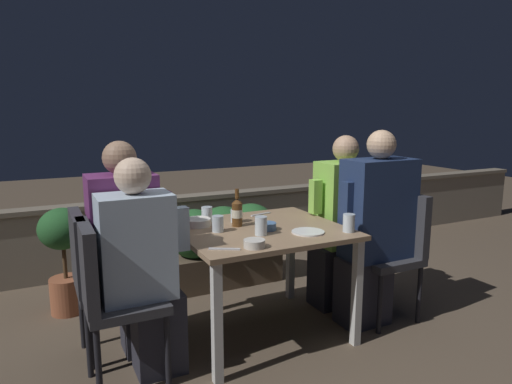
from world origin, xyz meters
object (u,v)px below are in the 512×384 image
object	(u,v)px
chair_right_near	(395,243)
chair_left_near	(107,288)
person_blue_shirt	(144,269)
person_purple_stripe	(130,249)
potted_plant	(64,250)
chair_right_far	(360,232)
chair_left_far	(97,272)
beer_bottle	(237,212)
person_navy_jumper	(374,229)
person_green_blouse	(340,221)

from	to	relation	value
chair_right_near	chair_left_near	bearing A→B (deg)	178.85
person_blue_shirt	person_purple_stripe	bearing A→B (deg)	93.62
person_purple_stripe	potted_plant	distance (m)	0.84
person_purple_stripe	chair_right_far	xyz separation A→B (m)	(1.71, 0.02, -0.11)
chair_left_near	person_blue_shirt	world-z (taller)	person_blue_shirt
chair_left_far	person_purple_stripe	distance (m)	0.22
beer_bottle	person_blue_shirt	bearing A→B (deg)	-159.09
person_navy_jumper	chair_right_far	xyz separation A→B (m)	(0.16, 0.34, -0.12)
person_navy_jumper	person_blue_shirt	bearing A→B (deg)	178.56
chair_right_far	person_green_blouse	distance (m)	0.22
chair_right_near	person_green_blouse	world-z (taller)	person_green_blouse
chair_right_far	chair_right_near	bearing A→B (deg)	-85.08
person_blue_shirt	chair_right_near	distance (m)	1.73
chair_left_near	person_navy_jumper	xyz separation A→B (m)	(1.73, -0.04, 0.12)
beer_bottle	potted_plant	bearing A→B (deg)	142.11
chair_right_near	person_green_blouse	size ratio (longest dim) A/B	0.70
person_green_blouse	chair_right_near	bearing A→B (deg)	-56.57
beer_bottle	chair_left_far	bearing A→B (deg)	178.52
chair_left_far	chair_right_near	distance (m)	1.96
person_blue_shirt	potted_plant	world-z (taller)	person_blue_shirt
person_navy_jumper	person_purple_stripe	bearing A→B (deg)	168.60
chair_right_near	potted_plant	distance (m)	2.32
chair_left_near	person_navy_jumper	distance (m)	1.73
chair_left_far	person_purple_stripe	world-z (taller)	person_purple_stripe
beer_bottle	potted_plant	size ratio (longest dim) A/B	0.32
chair_right_near	beer_bottle	bearing A→B (deg)	164.76
chair_left_far	chair_right_near	world-z (taller)	same
chair_left_near	chair_left_far	world-z (taller)	same
chair_left_near	beer_bottle	size ratio (longest dim) A/B	3.64
person_navy_jumper	beer_bottle	xyz separation A→B (m)	(-0.87, 0.29, 0.14)
chair_left_far	person_navy_jumper	size ratio (longest dim) A/B	0.67
person_navy_jumper	beer_bottle	distance (m)	0.93
person_purple_stripe	potted_plant	xyz separation A→B (m)	(-0.32, 0.75, -0.17)
chair_left_far	potted_plant	distance (m)	0.77
chair_left_near	chair_right_near	distance (m)	1.92
chair_left_near	person_purple_stripe	world-z (taller)	person_purple_stripe
chair_left_near	chair_left_far	distance (m)	0.27
chair_left_far	chair_right_near	size ratio (longest dim) A/B	1.00
person_blue_shirt	beer_bottle	xyz separation A→B (m)	(0.66, 0.25, 0.19)
person_blue_shirt	chair_right_far	xyz separation A→B (m)	(1.69, 0.30, -0.07)
chair_left_far	chair_right_far	size ratio (longest dim) A/B	1.00
chair_left_near	person_navy_jumper	size ratio (longest dim) A/B	0.67
chair_left_near	chair_right_near	bearing A→B (deg)	-1.15
person_navy_jumper	chair_right_far	world-z (taller)	person_navy_jumper
potted_plant	person_purple_stripe	bearing A→B (deg)	-66.85
person_navy_jumper	person_green_blouse	world-z (taller)	person_navy_jumper
chair_right_far	person_purple_stripe	bearing A→B (deg)	-179.19
person_blue_shirt	potted_plant	bearing A→B (deg)	108.29
person_blue_shirt	chair_right_near	world-z (taller)	person_blue_shirt
beer_bottle	person_navy_jumper	bearing A→B (deg)	-18.37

